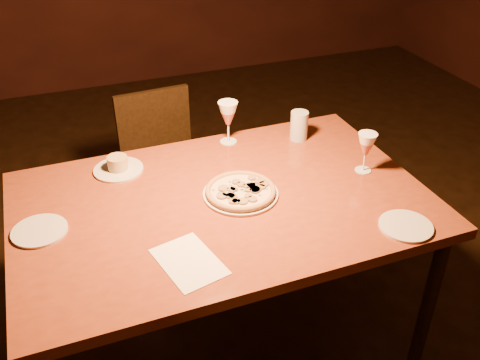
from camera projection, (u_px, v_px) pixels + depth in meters
name	position (u px, v px, depth m)	size (l,w,h in m)	color
dining_table	(223.00, 215.00, 2.05)	(1.55, 1.00, 0.83)	#943E1F
chair_far	(163.00, 161.00, 2.93)	(0.44, 0.44, 0.85)	black
pizza_plate	(241.00, 191.00, 2.03)	(0.29, 0.29, 0.03)	silver
ramekin_saucer	(118.00, 166.00, 2.18)	(0.20, 0.20, 0.06)	silver
wine_glass_far	(228.00, 122.00, 2.34)	(0.09, 0.09, 0.19)	#B5584B
wine_glass_right	(365.00, 153.00, 2.14)	(0.08, 0.08, 0.17)	#B5584B
water_tumbler	(299.00, 126.00, 2.38)	(0.08, 0.08, 0.13)	silver
side_plate_left	(40.00, 231.00, 1.84)	(0.19, 0.19, 0.01)	silver
side_plate_near	(406.00, 226.00, 1.87)	(0.19, 0.19, 0.01)	silver
menu_card	(189.00, 262.00, 1.71)	(0.17, 0.25, 0.00)	white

